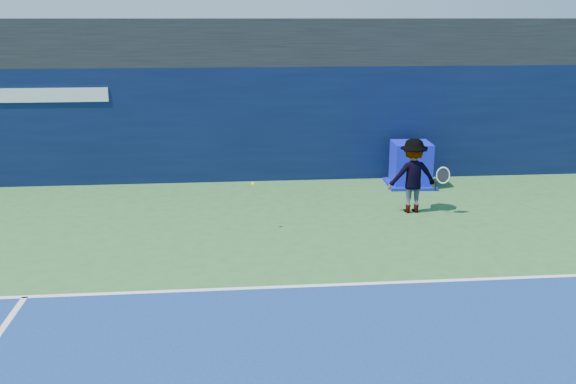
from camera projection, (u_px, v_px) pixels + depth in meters
name	position (u px, v px, depth m)	size (l,w,h in m)	color
baseline	(340.00, 285.00, 10.49)	(24.00, 0.10, 0.01)	white
stadium_band	(290.00, 41.00, 17.70)	(36.00, 3.00, 1.20)	black
back_wall_assembly	(293.00, 122.00, 17.29)	(36.00, 1.03, 3.00)	#0A1337
equipment_cart	(411.00, 166.00, 16.55)	(1.25, 1.25, 1.14)	#0D11C2
tennis_player	(413.00, 176.00, 14.24)	(1.29, 0.71, 1.66)	white
tennis_ball	(253.00, 184.00, 12.93)	(0.07, 0.07, 0.07)	yellow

